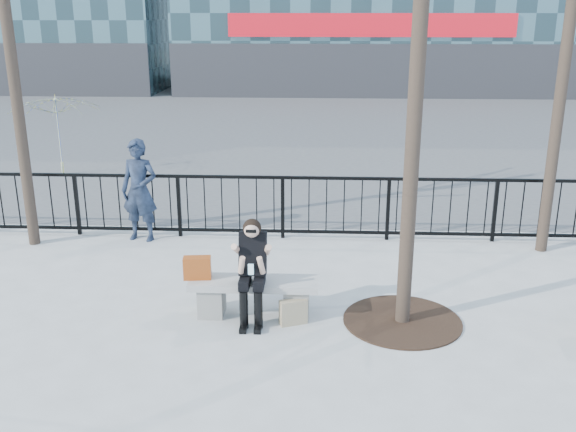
{
  "coord_description": "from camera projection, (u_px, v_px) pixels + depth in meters",
  "views": [
    {
      "loc": [
        0.81,
        -7.52,
        3.76
      ],
      "look_at": [
        0.4,
        0.8,
        1.1
      ],
      "focal_mm": 40.0,
      "sensor_mm": 36.0,
      "label": 1
    }
  ],
  "objects": [
    {
      "name": "tree_grate",
      "position": [
        402.0,
        321.0,
        8.15
      ],
      "size": [
        1.5,
        1.5,
        0.02
      ],
      "primitive_type": "cylinder",
      "color": "black",
      "rests_on": "ground"
    },
    {
      "name": "ground",
      "position": [
        254.0,
        315.0,
        8.34
      ],
      "size": [
        120.0,
        120.0,
        0.0
      ],
      "primitive_type": "plane",
      "color": "#979792",
      "rests_on": "ground"
    },
    {
      "name": "vendor_umbrella",
      "position": [
        58.0,
        135.0,
        15.17
      ],
      "size": [
        2.48,
        2.51,
        1.93
      ],
      "primitive_type": "imported",
      "rotation": [
        0.0,
        0.0,
        -0.2
      ],
      "color": "#FBF937",
      "rests_on": "ground"
    },
    {
      "name": "handbag",
      "position": [
        197.0,
        268.0,
        8.2
      ],
      "size": [
        0.37,
        0.2,
        0.29
      ],
      "primitive_type": "cube",
      "rotation": [
        0.0,
        0.0,
        0.11
      ],
      "color": "#9E4113",
      "rests_on": "bench_main"
    },
    {
      "name": "street_surface",
      "position": [
        297.0,
        123.0,
        22.61
      ],
      "size": [
        60.0,
        23.0,
        0.01
      ],
      "primitive_type": "cube",
      "color": "#474747",
      "rests_on": "ground"
    },
    {
      "name": "seated_woman",
      "position": [
        252.0,
        272.0,
        7.98
      ],
      "size": [
        0.5,
        0.64,
        1.34
      ],
      "color": "black",
      "rests_on": "ground"
    },
    {
      "name": "standing_man",
      "position": [
        139.0,
        190.0,
        10.84
      ],
      "size": [
        0.7,
        0.53,
        1.75
      ],
      "primitive_type": "imported",
      "rotation": [
        0.0,
        0.0,
        -0.18
      ],
      "color": "black",
      "rests_on": "ground"
    },
    {
      "name": "bench_main",
      "position": [
        254.0,
        293.0,
        8.25
      ],
      "size": [
        1.65,
        0.46,
        0.49
      ],
      "color": "slate",
      "rests_on": "ground"
    },
    {
      "name": "shopping_bag",
      "position": [
        293.0,
        312.0,
        8.05
      ],
      "size": [
        0.37,
        0.24,
        0.33
      ],
      "primitive_type": "cube",
      "rotation": [
        0.0,
        0.0,
        0.38
      ],
      "color": "#C2AD89",
      "rests_on": "ground"
    },
    {
      "name": "railing",
      "position": [
        271.0,
        207.0,
        11.02
      ],
      "size": [
        14.0,
        0.06,
        1.1
      ],
      "color": "black",
      "rests_on": "ground"
    }
  ]
}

